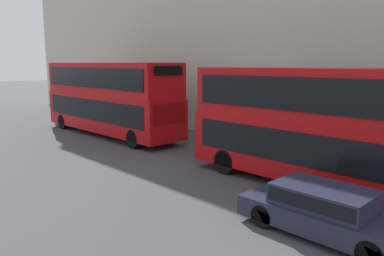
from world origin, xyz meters
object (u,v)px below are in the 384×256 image
(car_dark_sedan, at_px, (325,209))
(pedestrian, at_px, (153,121))
(bus_second_in_queue, at_px, (109,96))
(bus_leading, at_px, (335,125))

(car_dark_sedan, xyz_separation_m, pedestrian, (5.83, 14.65, 0.08))
(bus_second_in_queue, height_order, car_dark_sedan, bus_second_in_queue)
(bus_second_in_queue, distance_m, pedestrian, 3.20)
(pedestrian, bearing_deg, bus_leading, -100.45)
(car_dark_sedan, bearing_deg, bus_leading, 23.36)
(pedestrian, bearing_deg, bus_second_in_queue, 153.50)
(bus_leading, height_order, bus_second_in_queue, bus_second_in_queue)
(bus_second_in_queue, relative_size, car_dark_sedan, 2.58)
(bus_leading, relative_size, pedestrian, 6.67)
(bus_leading, bearing_deg, bus_second_in_queue, 90.00)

